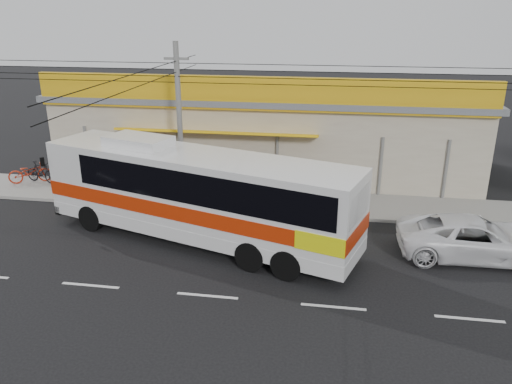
% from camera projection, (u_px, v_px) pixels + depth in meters
% --- Properties ---
extents(ground, '(120.00, 120.00, 0.00)m').
position_uv_depth(ground, '(224.00, 260.00, 18.30)').
color(ground, black).
rests_on(ground, ground).
extents(sidewalk, '(30.00, 3.20, 0.15)m').
position_uv_depth(sidewalk, '(252.00, 200.00, 23.83)').
color(sidewalk, gray).
rests_on(sidewalk, ground).
extents(lane_markings, '(50.00, 0.12, 0.01)m').
position_uv_depth(lane_markings, '(207.00, 296.00, 15.98)').
color(lane_markings, silver).
rests_on(lane_markings, ground).
extents(storefront_building, '(22.60, 9.20, 5.70)m').
position_uv_depth(storefront_building, '(268.00, 129.00, 28.20)').
color(storefront_building, '#A79B87').
rests_on(storefront_building, ground).
extents(coach_bus, '(12.99, 6.51, 3.94)m').
position_uv_depth(coach_bus, '(201.00, 191.00, 19.02)').
color(coach_bus, silver).
rests_on(coach_bus, ground).
extents(motorbike_red, '(2.23, 1.64, 1.12)m').
position_uv_depth(motorbike_red, '(30.00, 172.00, 25.83)').
color(motorbike_red, maroon).
rests_on(motorbike_red, sidewalk).
extents(motorbike_dark, '(1.95, 0.93, 1.13)m').
position_uv_depth(motorbike_dark, '(41.00, 172.00, 25.82)').
color(motorbike_dark, black).
rests_on(motorbike_dark, sidewalk).
extents(white_car, '(5.51, 2.66, 1.51)m').
position_uv_depth(white_car, '(474.00, 238.00, 18.27)').
color(white_car, silver).
rests_on(white_car, ground).
extents(utility_pole, '(34.00, 14.00, 7.38)m').
position_uv_depth(utility_pole, '(177.00, 72.00, 21.68)').
color(utility_pole, '#5D5D5B').
rests_on(utility_pole, ground).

